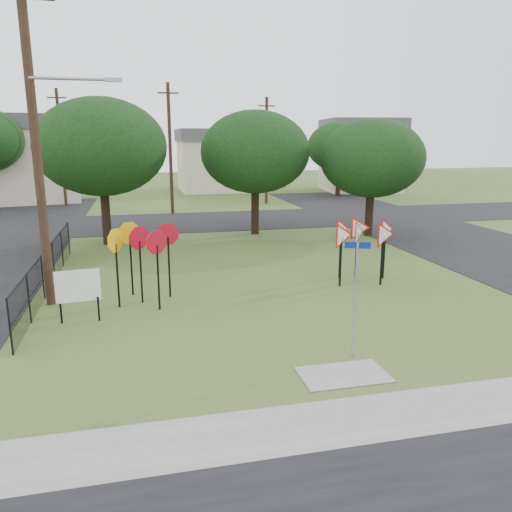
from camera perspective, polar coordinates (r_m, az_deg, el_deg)
The scene contains 22 objects.
ground at distance 13.90m, azimuth 6.07°, elevation -9.05°, with size 140.00×140.00×0.00m, color #39531F.
sidewalk at distance 10.45m, azimuth 14.03°, elevation -17.35°, with size 30.00×1.60×0.02m, color gray.
planting_strip at distance 9.57m, azimuth 17.51°, elevation -20.71°, with size 30.00×0.80×0.02m, color #39531F.
street_right at distance 28.00m, azimuth 22.76°, elevation 1.41°, with size 8.00×50.00×0.02m, color black.
street_far at distance 32.83m, azimuth -5.52°, elevation 4.00°, with size 60.00×8.00×0.02m, color black.
curb_pad at distance 11.87m, azimuth 9.98°, elevation -13.21°, with size 2.00×1.20×0.02m, color gray.
street_name_sign at distance 12.18m, azimuth 11.30°, elevation -4.12°, with size 0.57×0.25×2.91m.
stop_sign_cluster at distance 16.48m, azimuth -12.88°, elevation 1.14°, with size 2.28×2.13×2.57m.
yield_sign_cluster at distance 19.00m, azimuth 11.91°, elevation 2.40°, with size 2.97×1.74×2.41m.
info_board at distance 15.37m, azimuth -19.67°, elevation -3.46°, with size 1.26×0.18×1.57m.
utility_pole_main at distance 16.86m, azimuth -23.69°, elevation 12.01°, with size 3.55×0.33×10.00m.
far_pole_a at distance 36.19m, azimuth -9.78°, elevation 12.04°, with size 1.40×0.24×9.00m.
far_pole_b at distance 41.44m, azimuth 1.21°, elevation 12.01°, with size 1.40×0.24×8.50m.
far_pole_c at distance 42.49m, azimuth -21.38°, elevation 11.49°, with size 1.40×0.24×9.00m.
fence_run at distance 19.18m, azimuth -22.65°, elevation -1.28°, with size 0.05×11.55×1.50m.
house_left at distance 47.14m, azimuth -25.51°, elevation 10.05°, with size 10.58×8.88×7.20m.
house_mid at distance 52.82m, azimuth -4.26°, elevation 10.94°, with size 8.40×8.40×6.20m.
house_right at distance 53.07m, azimuth 11.85°, elevation 11.26°, with size 8.30×8.30×7.20m.
tree_near_left at distance 26.17m, azimuth -17.28°, elevation 11.80°, with size 6.40×6.40×7.27m.
tree_near_mid at distance 27.85m, azimuth -0.11°, elevation 11.79°, with size 6.00×6.00×6.80m.
tree_near_right at distance 28.00m, azimuth 13.13°, elevation 10.81°, with size 5.60×5.60×6.33m.
tree_far_right at distance 47.78m, azimuth 9.51°, elevation 12.23°, with size 6.00×6.00×6.80m.
Camera 1 is at (-4.35, -12.11, 5.26)m, focal length 35.00 mm.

